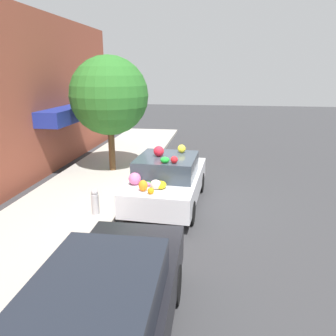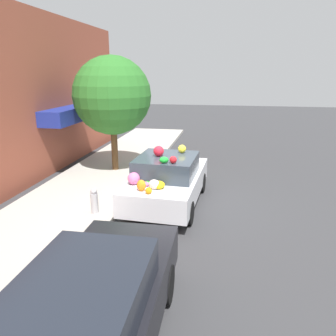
{
  "view_description": "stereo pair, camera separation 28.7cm",
  "coord_description": "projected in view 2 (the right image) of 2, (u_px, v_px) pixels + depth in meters",
  "views": [
    {
      "loc": [
        -8.97,
        -1.43,
        3.79
      ],
      "look_at": [
        0.0,
        -0.08,
        1.11
      ],
      "focal_mm": 35.0,
      "sensor_mm": 36.0,
      "label": 1
    },
    {
      "loc": [
        -8.93,
        -1.72,
        3.79
      ],
      "look_at": [
        0.0,
        -0.08,
        1.11
      ],
      "focal_mm": 35.0,
      "sensor_mm": 36.0,
      "label": 2
    }
  ],
  "objects": [
    {
      "name": "art_car",
      "position": [
        168.0,
        179.0,
        9.52
      ],
      "size": [
        4.03,
        2.03,
        1.78
      ],
      "rotation": [
        0.0,
        0.0,
        -0.05
      ],
      "color": "silver",
      "rests_on": "ground"
    },
    {
      "name": "ground_plane",
      "position": [
        165.0,
        203.0,
        9.79
      ],
      "size": [
        60.0,
        60.0,
        0.0
      ],
      "primitive_type": "plane",
      "color": "#38383A"
    },
    {
      "name": "sidewalk_curb",
      "position": [
        81.0,
        195.0,
        10.24
      ],
      "size": [
        24.0,
        3.2,
        0.14
      ],
      "color": "#B2ADA3",
      "rests_on": "ground"
    },
    {
      "name": "fire_hydrant",
      "position": [
        94.0,
        201.0,
        8.7
      ],
      "size": [
        0.2,
        0.2,
        0.7
      ],
      "color": "#B2B2B7",
      "rests_on": "sidewalk_curb"
    },
    {
      "name": "street_tree",
      "position": [
        112.0,
        96.0,
        11.92
      ],
      "size": [
        2.85,
        2.85,
        4.23
      ],
      "color": "brown",
      "rests_on": "sidewalk_curb"
    },
    {
      "name": "parked_car_plain",
      "position": [
        89.0,
        318.0,
        4.17
      ],
      "size": [
        4.54,
        1.76,
        1.5
      ],
      "rotation": [
        0.0,
        0.0,
        0.02
      ],
      "color": "black",
      "rests_on": "ground"
    },
    {
      "name": "building_facade",
      "position": [
        7.0,
        102.0,
        9.96
      ],
      "size": [
        18.0,
        1.2,
        5.85
      ],
      "color": "#9E4C38",
      "rests_on": "ground"
    }
  ]
}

